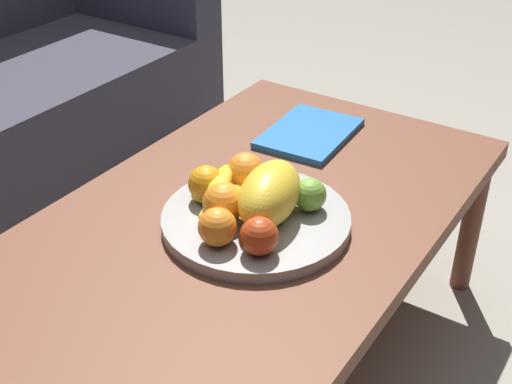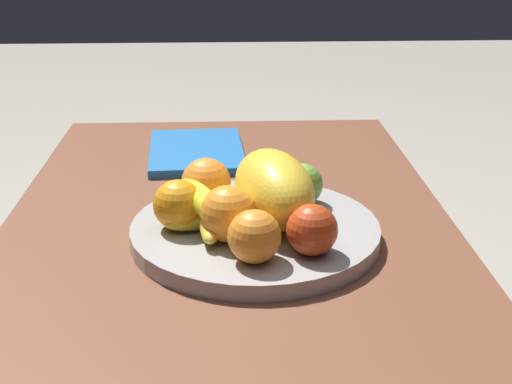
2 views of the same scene
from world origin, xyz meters
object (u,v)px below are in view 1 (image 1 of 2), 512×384
Objects in this scene: orange_back at (245,171)px; orange_left at (223,203)px; apple_left at (310,195)px; apple_front at (259,236)px; fruit_bowl at (256,220)px; orange_front at (217,227)px; banana_bunch at (224,195)px; magazine at (309,133)px; melon_large_front at (270,194)px; orange_right at (207,184)px; coffee_table at (249,229)px.

orange_left is at bearing -165.53° from orange_back.
orange_left is 1.21× the size of apple_left.
orange_back is 1.10× the size of apple_front.
orange_front is at bearing 177.05° from fruit_bowl.
banana_bunch is 0.64× the size of magazine.
orange_front is 0.20m from apple_left.
orange_right is (-0.01, 0.14, -0.02)m from melon_large_front.
fruit_bowl is 0.07m from melon_large_front.
banana_bunch is at bearing -94.10° from orange_right.
apple_front is at bearing -112.56° from orange_left.
orange_front is 1.02× the size of apple_front.
apple_front is (-0.09, -0.18, -0.00)m from orange_right.
orange_back is (0.19, 0.07, 0.00)m from orange_front.
orange_front is 1.08× the size of apple_left.
orange_left reaches higher than coffee_table.
orange_front is 0.08m from apple_front.
orange_front is 0.89× the size of orange_left.
melon_large_front is 0.08m from apple_left.
magazine is at bearing 5.05° from orange_back.
orange_left is 0.08m from orange_right.
apple_front reaches higher than banana_bunch.
apple_left is 0.36m from magazine.
orange_right is at bearing 85.90° from banana_bunch.
orange_right reaches higher than orange_front.
apple_front is at bearing -164.09° from magazine.
melon_large_front is 0.13m from orange_front.
orange_right reaches higher than magazine.
fruit_bowl reaches higher than coffee_table.
orange_front is 0.15m from orange_right.
orange_back reaches higher than apple_front.
orange_left reaches higher than banana_bunch.
melon_large_front is 0.12m from orange_back.
orange_back is (0.08, -0.04, 0.00)m from orange_right.
coffee_table is at bearing 50.34° from fruit_bowl.
fruit_bowl is 2.28× the size of banana_bunch.
apple_front is 0.51m from magazine.
orange_front is at bearing -167.47° from coffee_table.
melon_large_front is 2.47× the size of orange_back.
orange_right reaches higher than fruit_bowl.
apple_front is 1.06× the size of apple_left.
banana_bunch is (-0.04, 0.03, 0.10)m from coffee_table.
apple_front is 0.17m from apple_left.
fruit_bowl is at bearing -169.04° from magazine.
banana_bunch is at bearing -175.73° from orange_back.
orange_right is 1.05× the size of apple_front.
orange_left reaches higher than orange_front.
apple_front is at bearing -121.90° from banana_bunch.
fruit_bowl is 0.08m from orange_left.
orange_left is 1.15× the size of apple_front.
fruit_bowl is 0.11m from apple_left.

